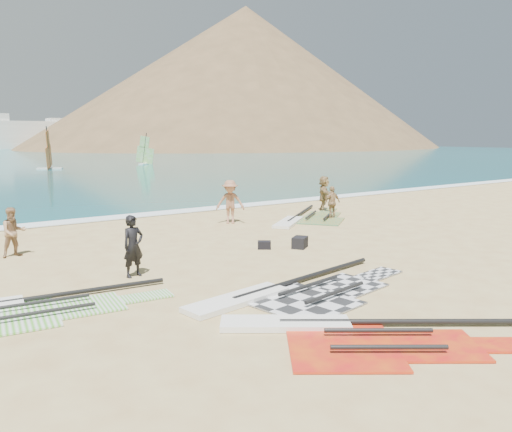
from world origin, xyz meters
TOP-DOWN VIEW (x-y plane):
  - ground at (0.00, 0.00)m, footprint 300.00×300.00m
  - surf_line at (0.00, 12.30)m, footprint 300.00×1.20m
  - headland_main at (85.00, 130.00)m, footprint 143.00×143.00m
  - headland_minor at (120.00, 140.00)m, footprint 70.00×70.00m
  - rig_grey at (-1.37, -1.18)m, footprint 6.54×3.02m
  - rig_green at (-6.89, 1.34)m, footprint 5.64×2.50m
  - rig_orange at (6.03, 6.93)m, footprint 6.09×4.87m
  - rig_red at (-2.04, -3.77)m, footprint 5.25×4.75m
  - gear_bag_near at (2.05, 2.65)m, footprint 0.74×0.69m
  - gear_bag_far at (0.97, 3.22)m, footprint 0.54×0.51m
  - person_wetsuit at (-3.88, 2.52)m, footprint 0.68×0.52m
  - beachgoer_left at (-6.11, 6.84)m, footprint 0.84×0.69m
  - beachgoer_mid at (2.65, 8.07)m, footprint 1.40×1.27m
  - beachgoer_back at (7.13, 6.45)m, footprint 0.90×0.40m
  - beachgoer_right at (8.49, 8.49)m, footprint 1.40×1.64m
  - windsurfer_centre at (4.60, 50.10)m, footprint 2.79×3.07m
  - windsurfer_right at (17.44, 53.25)m, footprint 2.24×2.28m

SIDE VIEW (x-z plane):
  - ground at x=0.00m, z-range 0.00..0.00m
  - surf_line at x=0.00m, z-range -0.02..0.02m
  - headland_main at x=85.00m, z-range -22.50..22.50m
  - headland_minor at x=120.00m, z-range -14.00..14.00m
  - rig_green at x=-6.89m, z-range -0.05..0.15m
  - rig_red at x=-2.04m, z-range -0.05..0.15m
  - rig_grey at x=-1.37m, z-range -0.05..0.15m
  - rig_orange at x=6.03m, z-range -0.05..0.15m
  - gear_bag_far at x=0.97m, z-range 0.00..0.26m
  - gear_bag_near at x=2.05m, z-range 0.00..0.38m
  - beachgoer_back at x=7.13m, z-range 0.00..1.51m
  - beachgoer_left at x=-6.11m, z-range 0.00..1.57m
  - person_wetsuit at x=-3.88m, z-range 0.00..1.68m
  - beachgoer_right at x=8.49m, z-range 0.00..1.78m
  - beachgoer_mid at x=2.65m, z-range 0.00..1.89m
  - windsurfer_right at x=17.44m, z-range -0.86..3.34m
  - windsurfer_centre at x=4.60m, z-range -1.07..3.86m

